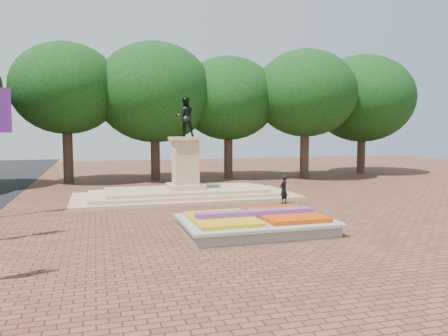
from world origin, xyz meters
name	(u,v)px	position (x,y,z in m)	size (l,w,h in m)	color
ground	(220,223)	(0.00, 0.00, 0.00)	(90.00, 90.00, 0.00)	brown
flower_bed	(256,223)	(1.03, -2.00, 0.38)	(6.30, 4.30, 0.91)	gray
monument	(186,184)	(0.00, 8.00, 0.88)	(14.00, 6.00, 6.40)	tan
tree_row_back	(189,103)	(2.33, 18.00, 6.67)	(44.80, 8.80, 10.43)	#35271D
pedestrian	(284,189)	(5.14, 4.26, 0.84)	(0.62, 0.40, 1.69)	black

